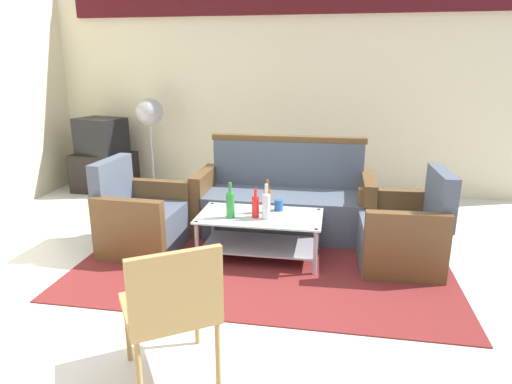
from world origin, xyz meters
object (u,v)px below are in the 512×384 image
object	(u,v)px
coffee_table	(260,230)
television	(101,136)
armchair_left	(141,220)
cup	(279,205)
wicker_chair	(172,303)
bottle_green	(230,204)
pedestal_fan	(150,118)
bottle_brown	(267,200)
bottle_red	(255,206)
bottle_clear	(266,206)
couch	(284,202)
armchair_right	(403,234)
tv_stand	(105,172)

from	to	relation	value
coffee_table	television	distance (m)	3.12
armchair_left	cup	xyz separation A→B (m)	(1.29, 0.14, 0.17)
coffee_table	wicker_chair	distance (m)	1.74
bottle_green	pedestal_fan	xyz separation A→B (m)	(-1.54, 1.99, 0.48)
bottle_brown	television	bearing A→B (deg)	145.42
bottle_red	bottle_brown	xyz separation A→B (m)	(0.08, 0.15, 0.02)
bottle_clear	cup	distance (m)	0.27
armchair_left	coffee_table	size ratio (longest dim) A/B	0.77
couch	bottle_brown	world-z (taller)	couch
armchair_left	armchair_right	distance (m)	2.39
cup	bottle_green	bearing A→B (deg)	-145.29
pedestal_fan	wicker_chair	size ratio (longest dim) A/B	1.51
coffee_table	bottle_clear	bearing A→B (deg)	-50.62
armchair_left	television	xyz separation A→B (m)	(-1.34, 1.81, 0.47)
bottle_clear	pedestal_fan	xyz separation A→B (m)	(-1.85, 1.97, 0.48)
bottle_brown	bottle_clear	size ratio (longest dim) A/B	0.98
bottle_red	pedestal_fan	bearing A→B (deg)	132.14
armchair_right	wicker_chair	bearing A→B (deg)	139.02
couch	tv_stand	world-z (taller)	couch
wicker_chair	television	bearing A→B (deg)	89.70
bottle_clear	bottle_brown	bearing A→B (deg)	95.64
bottle_brown	bottle_green	distance (m)	0.35
bottle_brown	wicker_chair	distance (m)	1.82
bottle_green	wicker_chair	xyz separation A→B (m)	(0.06, -1.61, -0.04)
armchair_left	bottle_green	bearing A→B (deg)	84.11
bottle_brown	tv_stand	size ratio (longest dim) A/B	0.38
television	cup	bearing A→B (deg)	162.63
bottle_brown	pedestal_fan	distance (m)	2.61
couch	tv_stand	distance (m)	2.85
bottle_brown	wicker_chair	size ratio (longest dim) A/B	0.37
bottle_clear	bottle_red	bearing A→B (deg)	165.29
cup	armchair_right	bearing A→B (deg)	-4.45
bottle_green	tv_stand	world-z (taller)	bottle_green
bottle_clear	coffee_table	bearing A→B (deg)	129.38
bottle_clear	wicker_chair	bearing A→B (deg)	-98.83
cup	bottle_clear	bearing A→B (deg)	-107.54
tv_stand	wicker_chair	world-z (taller)	wicker_chair
bottle_clear	tv_stand	world-z (taller)	bottle_clear
coffee_table	pedestal_fan	size ratio (longest dim) A/B	0.87
armchair_left	wicker_chair	bearing A→B (deg)	31.11
armchair_left	coffee_table	world-z (taller)	armchair_left
armchair_left	television	size ratio (longest dim) A/B	1.22
armchair_right	bottle_green	size ratio (longest dim) A/B	2.67
bottle_clear	tv_stand	size ratio (longest dim) A/B	0.39
coffee_table	pedestal_fan	world-z (taller)	pedestal_fan
pedestal_fan	cup	bearing A→B (deg)	-41.66
coffee_table	bottle_red	xyz separation A→B (m)	(-0.03, -0.06, 0.24)
armchair_left	bottle_green	world-z (taller)	armchair_left
television	wicker_chair	xyz separation A→B (m)	(2.30, -3.55, -0.27)
armchair_right	pedestal_fan	size ratio (longest dim) A/B	0.67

